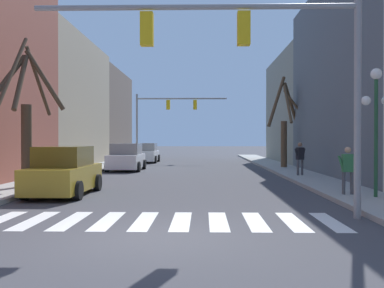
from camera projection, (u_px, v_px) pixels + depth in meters
ground_plane at (154, 238)px, 9.05m from camera, size 240.00×240.00×0.00m
building_row_left at (6, 77)px, 25.63m from camera, size 6.00×48.76×13.26m
building_row_right at (384, 80)px, 23.01m from camera, size 6.00×42.01×10.59m
crosswalk_stripes at (163, 221)px, 10.92m from camera, size 8.55×2.60×0.01m
traffic_signal_near at (256, 50)px, 11.29m from camera, size 8.25×0.28×5.73m
traffic_signal_far at (164, 112)px, 39.42m from camera, size 7.98×0.28×5.97m
street_lamp_right_corner at (376, 106)px, 14.32m from camera, size 0.95×0.36×4.11m
car_driving_away_lane at (64, 172)px, 16.03m from camera, size 1.98×4.37×1.74m
car_parked_left_near at (146, 153)px, 38.53m from camera, size 2.11×4.42×1.67m
car_driving_toward_lane at (126, 158)px, 28.58m from camera, size 2.14×4.26×1.73m
pedestrian_waiting_at_curb at (300, 156)px, 23.03m from camera, size 0.67×0.44×1.68m
pedestrian_near_right_corner at (348, 166)px, 14.98m from camera, size 0.68×0.21×1.59m
street_tree_right_near at (24, 115)px, 17.35m from camera, size 2.26×4.10×5.82m
street_tree_left_far at (285, 124)px, 29.78m from camera, size 2.96×3.78×6.03m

